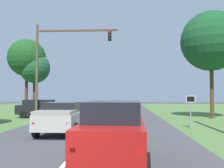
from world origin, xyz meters
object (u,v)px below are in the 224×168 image
Objects in this scene: keep_moving_sign at (191,106)px; extra_tree_2 at (35,68)px; pickup_truck_lead at (62,117)px; extra_tree_1 at (27,58)px; traffic_light at (56,57)px; crossing_suv_far at (41,108)px; oak_tree_right at (211,41)px; red_suv_near at (113,131)px.

keep_moving_sign is 20.10m from extra_tree_2.
extra_tree_1 is (-8.17, 14.76, 5.71)m from pickup_truck_lead.
traffic_light is 1.21× the size of extra_tree_2.
crossing_suv_far is at bearing 144.09° from traffic_light.
extra_tree_2 is at bearing 165.09° from oak_tree_right.
traffic_light is at bearing -49.92° from extra_tree_1.
traffic_light is at bearing 151.19° from keep_moving_sign.
extra_tree_1 reaches higher than crossing_suv_far.
oak_tree_right is (8.65, 15.89, 6.34)m from red_suv_near.
oak_tree_right is at bearing 0.07° from crossing_suv_far.
oak_tree_right is at bearing 5.48° from traffic_light.
traffic_light is at bearing -35.91° from crossing_suv_far.
extra_tree_1 reaches higher than extra_tree_2.
red_suv_near is 0.90× the size of pickup_truck_lead.
crossing_suv_far is 7.29m from extra_tree_2.
crossing_suv_far is at bearing -179.93° from oak_tree_right.
crossing_suv_far is at bearing 115.59° from pickup_truck_lead.
pickup_truck_lead is 8.43m from keep_moving_sign.
crossing_suv_far is 8.45m from extra_tree_1.
keep_moving_sign is 0.51× the size of crossing_suv_far.
pickup_truck_lead is 17.81m from extra_tree_1.
extra_tree_2 is (-7.21, 14.80, 4.48)m from pickup_truck_lead.
keep_moving_sign is 0.23× the size of oak_tree_right.
red_suv_near is at bearing -63.37° from crossing_suv_far.
red_suv_near is 0.50× the size of extra_tree_1.
traffic_light reaches higher than keep_moving_sign.
traffic_light is 3.80× the size of keep_moving_sign.
keep_moving_sign reaches higher than red_suv_near.
red_suv_near is 16.38m from traffic_light.
oak_tree_right is 2.24× the size of crossing_suv_far.
red_suv_near is 0.97× the size of crossing_suv_far.
pickup_truck_lead is at bearing -141.03° from oak_tree_right.
extra_tree_1 is 1.56m from extra_tree_2.
crossing_suv_far is 0.63× the size of extra_tree_2.
extra_tree_1 is (-3.54, 5.10, 5.73)m from crossing_suv_far.
extra_tree_2 reaches higher than keep_moving_sign.
red_suv_near is at bearing -67.36° from traffic_light.
oak_tree_right reaches higher than traffic_light.
pickup_truck_lead is at bearing -64.03° from extra_tree_2.
oak_tree_right is at bearing -14.14° from extra_tree_1.
extra_tree_2 is (-19.18, 5.11, -1.98)m from oak_tree_right.
red_suv_near is 17.75m from crossing_suv_far.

